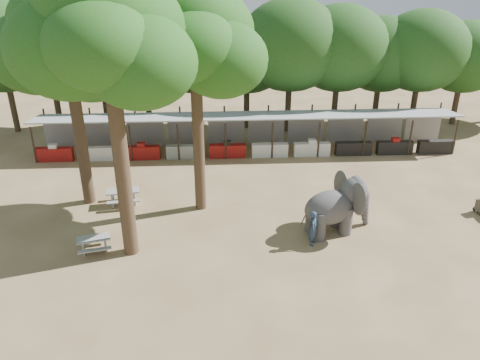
{
  "coord_description": "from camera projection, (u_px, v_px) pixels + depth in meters",
  "views": [
    {
      "loc": [
        -2.12,
        -15.77,
        11.68
      ],
      "look_at": [
        -1.0,
        5.0,
        2.0
      ],
      "focal_mm": 35.0,
      "sensor_mm": 36.0,
      "label": 1
    }
  ],
  "objects": [
    {
      "name": "ground",
      "position": [
        271.0,
        274.0,
        19.31
      ],
      "size": [
        100.0,
        100.0,
        0.0
      ],
      "primitive_type": "plane",
      "color": "brown",
      "rests_on": "ground"
    },
    {
      "name": "vendor_stalls",
      "position": [
        248.0,
        135.0,
        31.34
      ],
      "size": [
        28.0,
        2.99,
        2.8
      ],
      "color": "#93969A",
      "rests_on": "ground"
    },
    {
      "name": "yard_tree_left",
      "position": [
        65.0,
        45.0,
        21.91
      ],
      "size": [
        7.1,
        6.9,
        11.02
      ],
      "color": "#332316",
      "rests_on": "ground"
    },
    {
      "name": "yard_tree_center",
      "position": [
        104.0,
        37.0,
        17.11
      ],
      "size": [
        7.1,
        6.9,
        12.04
      ],
      "color": "#332316",
      "rests_on": "ground"
    },
    {
      "name": "yard_tree_back",
      "position": [
        192.0,
        39.0,
        21.16
      ],
      "size": [
        7.1,
        6.9,
        11.36
      ],
      "color": "#332316",
      "rests_on": "ground"
    },
    {
      "name": "backdrop_trees",
      "position": [
        243.0,
        56.0,
        34.19
      ],
      "size": [
        46.46,
        5.95,
        8.33
      ],
      "color": "#332316",
      "rests_on": "ground"
    },
    {
      "name": "elephant",
      "position": [
        338.0,
        205.0,
        21.89
      ],
      "size": [
        3.69,
        2.71,
        2.74
      ],
      "rotation": [
        0.0,
        0.0,
        0.3
      ],
      "color": "#3C3939",
      "rests_on": "ground"
    },
    {
      "name": "handler",
      "position": [
        314.0,
        228.0,
        21.03
      ],
      "size": [
        0.62,
        0.72,
        1.68
      ],
      "primitive_type": "imported",
      "rotation": [
        0.0,
        0.0,
        1.15
      ],
      "color": "#26384C",
      "rests_on": "ground"
    },
    {
      "name": "picnic_table_near",
      "position": [
        94.0,
        242.0,
        20.64
      ],
      "size": [
        1.7,
        1.59,
        0.71
      ],
      "rotation": [
        0.0,
        0.0,
        0.25
      ],
      "color": "gray",
      "rests_on": "ground"
    },
    {
      "name": "picnic_table_far",
      "position": [
        123.0,
        195.0,
        24.68
      ],
      "size": [
        1.86,
        1.72,
        0.83
      ],
      "rotation": [
        0.0,
        0.0,
        0.14
      ],
      "color": "gray",
      "rests_on": "ground"
    }
  ]
}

